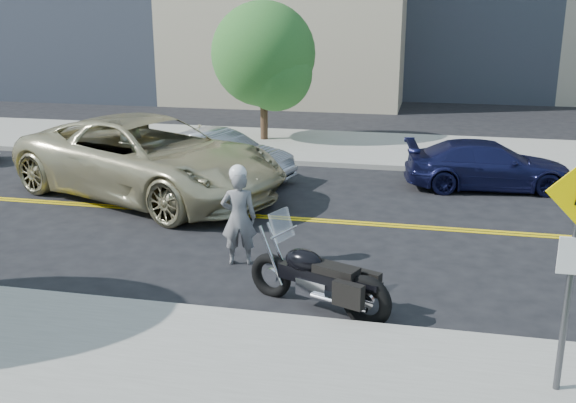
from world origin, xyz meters
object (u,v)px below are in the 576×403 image
(motorcyclist, at_px, (239,215))
(parked_car_blue, at_px, (488,165))
(suv, at_px, (149,158))
(motorcycle, at_px, (318,264))
(parked_car_silver, at_px, (218,156))
(pedestrian_sign, at_px, (574,250))

(motorcyclist, relative_size, parked_car_blue, 0.44)
(suv, relative_size, parked_car_blue, 1.67)
(motorcycle, relative_size, suv, 0.35)
(parked_car_blue, bearing_deg, parked_car_silver, 88.28)
(parked_car_silver, bearing_deg, motorcycle, -138.18)
(motorcycle, bearing_deg, motorcyclist, 159.89)
(motorcycle, bearing_deg, suv, 155.62)
(motorcycle, xyz_separation_m, parked_car_silver, (-4.00, 7.26, -0.08))
(pedestrian_sign, xyz_separation_m, motorcycle, (-3.29, 1.91, -1.21))
(suv, bearing_deg, motorcycle, -114.34)
(parked_car_silver, bearing_deg, parked_car_blue, -71.01)
(suv, xyz_separation_m, parked_car_blue, (8.26, 2.60, -0.37))
(pedestrian_sign, distance_m, parked_car_blue, 10.01)
(motorcycle, xyz_separation_m, suv, (-5.18, 5.41, 0.24))
(suv, distance_m, parked_car_silver, 2.22)
(motorcyclist, bearing_deg, motorcycle, 123.45)
(motorcycle, height_order, suv, suv)
(pedestrian_sign, height_order, parked_car_silver, pedestrian_sign)
(suv, xyz_separation_m, parked_car_silver, (1.18, 1.85, -0.32))
(parked_car_silver, bearing_deg, motorcyclist, -145.46)
(pedestrian_sign, xyz_separation_m, motorcyclist, (-5.05, 3.49, -1.02))
(motorcyclist, height_order, parked_car_blue, motorcyclist)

